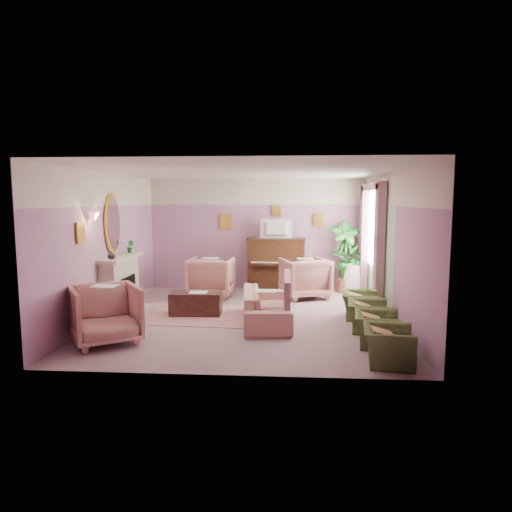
# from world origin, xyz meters

# --- Properties ---
(floor) EXTENTS (5.50, 6.00, 0.01)m
(floor) POSITION_xyz_m (0.00, 0.00, 0.00)
(floor) COLOR gray
(floor) RESTS_ON ground
(ceiling) EXTENTS (5.50, 6.00, 0.01)m
(ceiling) POSITION_xyz_m (0.00, 0.00, 2.80)
(ceiling) COLOR silver
(ceiling) RESTS_ON wall_back
(wall_back) EXTENTS (5.50, 0.02, 2.80)m
(wall_back) POSITION_xyz_m (0.00, 3.00, 1.40)
(wall_back) COLOR gray
(wall_back) RESTS_ON floor
(wall_front) EXTENTS (5.50, 0.02, 2.80)m
(wall_front) POSITION_xyz_m (0.00, -3.00, 1.40)
(wall_front) COLOR gray
(wall_front) RESTS_ON floor
(wall_left) EXTENTS (0.02, 6.00, 2.80)m
(wall_left) POSITION_xyz_m (-2.75, 0.00, 1.40)
(wall_left) COLOR gray
(wall_left) RESTS_ON floor
(wall_right) EXTENTS (0.02, 6.00, 2.80)m
(wall_right) POSITION_xyz_m (2.75, 0.00, 1.40)
(wall_right) COLOR gray
(wall_right) RESTS_ON floor
(picture_rail_band) EXTENTS (5.50, 0.01, 0.65)m
(picture_rail_band) POSITION_xyz_m (0.00, 2.99, 2.47)
(picture_rail_band) COLOR beige
(picture_rail_band) RESTS_ON wall_back
(stripe_panel) EXTENTS (0.01, 3.00, 2.15)m
(stripe_panel) POSITION_xyz_m (2.73, 1.30, 1.07)
(stripe_panel) COLOR #A7B796
(stripe_panel) RESTS_ON wall_right
(fireplace_surround) EXTENTS (0.30, 1.40, 1.10)m
(fireplace_surround) POSITION_xyz_m (-2.59, 0.20, 0.55)
(fireplace_surround) COLOR #BDB198
(fireplace_surround) RESTS_ON floor
(fireplace_inset) EXTENTS (0.18, 0.72, 0.68)m
(fireplace_inset) POSITION_xyz_m (-2.49, 0.20, 0.40)
(fireplace_inset) COLOR black
(fireplace_inset) RESTS_ON floor
(fire_ember) EXTENTS (0.06, 0.54, 0.10)m
(fire_ember) POSITION_xyz_m (-2.45, 0.20, 0.22)
(fire_ember) COLOR #FF4C24
(fire_ember) RESTS_ON floor
(mantel_shelf) EXTENTS (0.40, 1.55, 0.07)m
(mantel_shelf) POSITION_xyz_m (-2.56, 0.20, 1.12)
(mantel_shelf) COLOR #BDB198
(mantel_shelf) RESTS_ON fireplace_surround
(hearth) EXTENTS (0.55, 1.50, 0.02)m
(hearth) POSITION_xyz_m (-2.39, 0.20, 0.01)
(hearth) COLOR #BDB198
(hearth) RESTS_ON floor
(mirror_frame) EXTENTS (0.04, 0.72, 1.20)m
(mirror_frame) POSITION_xyz_m (-2.70, 0.20, 1.80)
(mirror_frame) COLOR gold
(mirror_frame) RESTS_ON wall_left
(mirror_glass) EXTENTS (0.01, 0.60, 1.06)m
(mirror_glass) POSITION_xyz_m (-2.67, 0.20, 1.80)
(mirror_glass) COLOR silver
(mirror_glass) RESTS_ON wall_left
(sconce_shade) EXTENTS (0.20, 0.20, 0.16)m
(sconce_shade) POSITION_xyz_m (-2.62, -0.85, 1.98)
(sconce_shade) COLOR #FFBB91
(sconce_shade) RESTS_ON wall_left
(piano) EXTENTS (1.40, 0.60, 1.30)m
(piano) POSITION_xyz_m (0.50, 2.68, 0.65)
(piano) COLOR #331B0E
(piano) RESTS_ON floor
(piano_keyshelf) EXTENTS (1.30, 0.12, 0.06)m
(piano_keyshelf) POSITION_xyz_m (0.50, 2.33, 0.72)
(piano_keyshelf) COLOR #331B0E
(piano_keyshelf) RESTS_ON piano
(piano_keys) EXTENTS (1.20, 0.08, 0.02)m
(piano_keys) POSITION_xyz_m (0.50, 2.33, 0.76)
(piano_keys) COLOR #FBEFCC
(piano_keys) RESTS_ON piano
(piano_top) EXTENTS (1.45, 0.65, 0.04)m
(piano_top) POSITION_xyz_m (0.50, 2.68, 1.31)
(piano_top) COLOR #331B0E
(piano_top) RESTS_ON piano
(television) EXTENTS (0.80, 0.12, 0.48)m
(television) POSITION_xyz_m (0.50, 2.63, 1.60)
(television) COLOR black
(television) RESTS_ON piano
(print_back_left) EXTENTS (0.30, 0.03, 0.38)m
(print_back_left) POSITION_xyz_m (-0.80, 2.96, 1.72)
(print_back_left) COLOR gold
(print_back_left) RESTS_ON wall_back
(print_back_right) EXTENTS (0.26, 0.03, 0.34)m
(print_back_right) POSITION_xyz_m (1.55, 2.96, 1.78)
(print_back_right) COLOR gold
(print_back_right) RESTS_ON wall_back
(print_back_mid) EXTENTS (0.22, 0.03, 0.26)m
(print_back_mid) POSITION_xyz_m (0.50, 2.96, 2.00)
(print_back_mid) COLOR gold
(print_back_mid) RESTS_ON wall_back
(print_left_wall) EXTENTS (0.03, 0.28, 0.36)m
(print_left_wall) POSITION_xyz_m (-2.71, -1.20, 1.72)
(print_left_wall) COLOR gold
(print_left_wall) RESTS_ON wall_left
(window_blind) EXTENTS (0.03, 1.40, 1.80)m
(window_blind) POSITION_xyz_m (2.70, 1.55, 1.70)
(window_blind) COLOR silver
(window_blind) RESTS_ON wall_right
(curtain_left) EXTENTS (0.16, 0.34, 2.60)m
(curtain_left) POSITION_xyz_m (2.62, 0.63, 1.30)
(curtain_left) COLOR #93606C
(curtain_left) RESTS_ON floor
(curtain_right) EXTENTS (0.16, 0.34, 2.60)m
(curtain_right) POSITION_xyz_m (2.62, 2.47, 1.30)
(curtain_right) COLOR #93606C
(curtain_right) RESTS_ON floor
(pelmet) EXTENTS (0.16, 2.20, 0.16)m
(pelmet) POSITION_xyz_m (2.62, 1.55, 2.56)
(pelmet) COLOR #93606C
(pelmet) RESTS_ON wall_right
(mantel_plant) EXTENTS (0.16, 0.16, 0.28)m
(mantel_plant) POSITION_xyz_m (-2.55, 0.75, 1.29)
(mantel_plant) COLOR #1E6C21
(mantel_plant) RESTS_ON mantel_shelf
(mantel_vase) EXTENTS (0.16, 0.16, 0.16)m
(mantel_vase) POSITION_xyz_m (-2.55, -0.30, 1.23)
(mantel_vase) COLOR beige
(mantel_vase) RESTS_ON mantel_shelf
(area_rug) EXTENTS (2.61, 1.96, 0.01)m
(area_rug) POSITION_xyz_m (-0.96, 0.11, 0.01)
(area_rug) COLOR #A96C6C
(area_rug) RESTS_ON floor
(coffee_table) EXTENTS (1.02, 0.54, 0.45)m
(coffee_table) POSITION_xyz_m (-1.03, 0.10, 0.23)
(coffee_table) COLOR black
(coffee_table) RESTS_ON floor
(table_paper) EXTENTS (0.35, 0.28, 0.01)m
(table_paper) POSITION_xyz_m (-0.98, 0.10, 0.46)
(table_paper) COLOR silver
(table_paper) RESTS_ON coffee_table
(sofa) EXTENTS (0.69, 2.08, 0.84)m
(sofa) POSITION_xyz_m (0.38, -0.37, 0.42)
(sofa) COLOR tan
(sofa) RESTS_ON floor
(sofa_throw) EXTENTS (0.11, 1.58, 0.58)m
(sofa_throw) POSITION_xyz_m (0.78, -0.37, 0.60)
(sofa_throw) COLOR #93606C
(sofa_throw) RESTS_ON sofa
(floral_armchair_left) EXTENTS (0.99, 0.99, 1.03)m
(floral_armchair_left) POSITION_xyz_m (-1.02, 1.82, 0.52)
(floral_armchair_left) COLOR tan
(floral_armchair_left) RESTS_ON floor
(floral_armchair_right) EXTENTS (0.99, 0.99, 1.03)m
(floral_armchair_right) POSITION_xyz_m (1.19, 1.88, 0.52)
(floral_armchair_right) COLOR tan
(floral_armchair_right) RESTS_ON floor
(floral_armchair_front) EXTENTS (0.99, 0.99, 1.03)m
(floral_armchair_front) POSITION_xyz_m (-2.10, -1.77, 0.52)
(floral_armchair_front) COLOR tan
(floral_armchair_front) RESTS_ON floor
(olive_chair_a) EXTENTS (0.55, 0.79, 0.68)m
(olive_chair_a) POSITION_xyz_m (2.18, -2.41, 0.34)
(olive_chair_a) COLOR #4D5F2D
(olive_chair_a) RESTS_ON floor
(olive_chair_b) EXTENTS (0.55, 0.79, 0.68)m
(olive_chair_b) POSITION_xyz_m (2.18, -1.59, 0.34)
(olive_chair_b) COLOR #4D5F2D
(olive_chair_b) RESTS_ON floor
(olive_chair_c) EXTENTS (0.55, 0.79, 0.68)m
(olive_chair_c) POSITION_xyz_m (2.18, -0.77, 0.34)
(olive_chair_c) COLOR #4D5F2D
(olive_chair_c) RESTS_ON floor
(olive_chair_d) EXTENTS (0.55, 0.79, 0.68)m
(olive_chair_d) POSITION_xyz_m (2.18, 0.05, 0.34)
(olive_chair_d) COLOR #4D5F2D
(olive_chair_d) RESTS_ON floor
(side_table) EXTENTS (0.52, 0.52, 0.70)m
(side_table) POSITION_xyz_m (2.39, 2.56, 0.35)
(side_table) COLOR white
(side_table) RESTS_ON floor
(side_plant_big) EXTENTS (0.30, 0.30, 0.34)m
(side_plant_big) POSITION_xyz_m (2.39, 2.56, 0.87)
(side_plant_big) COLOR #1E6C21
(side_plant_big) RESTS_ON side_table
(side_plant_small) EXTENTS (0.16, 0.16, 0.28)m
(side_plant_small) POSITION_xyz_m (2.51, 2.46, 0.84)
(side_plant_small) COLOR #1E6C21
(side_plant_small) RESTS_ON side_table
(palm_pot) EXTENTS (0.34, 0.34, 0.34)m
(palm_pot) POSITION_xyz_m (2.19, 2.56, 0.17)
(palm_pot) COLOR brown
(palm_pot) RESTS_ON floor
(palm_plant) EXTENTS (0.76, 0.76, 1.44)m
(palm_plant) POSITION_xyz_m (2.19, 2.56, 1.06)
(palm_plant) COLOR #1E6C21
(palm_plant) RESTS_ON palm_pot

